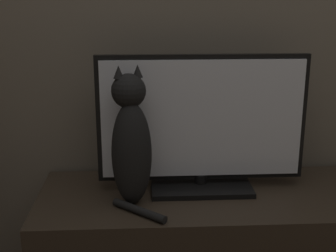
# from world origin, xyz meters

# --- Properties ---
(tv_stand) EXTENTS (1.32, 0.52, 0.46)m
(tv_stand) POSITION_xyz_m (0.00, 0.92, 0.23)
(tv_stand) COLOR #33281E
(tv_stand) RESTS_ON ground_plane
(tv) EXTENTS (0.80, 0.23, 0.53)m
(tv) POSITION_xyz_m (-0.03, 0.98, 0.71)
(tv) COLOR black
(tv) RESTS_ON tv_stand
(cat) EXTENTS (0.21, 0.28, 0.51)m
(cat) POSITION_xyz_m (-0.30, 0.86, 0.69)
(cat) COLOR black
(cat) RESTS_ON tv_stand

